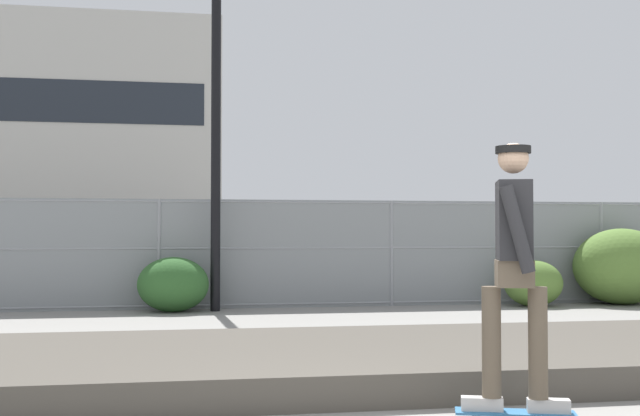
{
  "coord_description": "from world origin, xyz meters",
  "views": [
    {
      "loc": [
        -1.78,
        -3.95,
        1.28
      ],
      "look_at": [
        0.17,
        6.76,
        1.61
      ],
      "focal_mm": 45.46,
      "sensor_mm": 36.0,
      "label": 1
    }
  ],
  "objects_px": {
    "skater": "(514,257)",
    "parked_car_near": "(18,255)",
    "parked_car_far": "(552,253)",
    "shrub_left": "(173,284)",
    "street_lamp": "(216,48)",
    "shrub_right": "(622,266)",
    "skateboard": "(515,413)",
    "shrub_center": "(533,283)",
    "parked_car_mid": "(301,254)"
  },
  "relations": [
    {
      "from": "skater",
      "to": "parked_car_near",
      "type": "distance_m",
      "value": 13.25
    },
    {
      "from": "parked_car_far",
      "to": "shrub_left",
      "type": "height_order",
      "value": "parked_car_far"
    },
    {
      "from": "street_lamp",
      "to": "shrub_right",
      "type": "bearing_deg",
      "value": -0.48
    },
    {
      "from": "skateboard",
      "to": "shrub_center",
      "type": "height_order",
      "value": "shrub_center"
    },
    {
      "from": "skateboard",
      "to": "shrub_center",
      "type": "bearing_deg",
      "value": 64.12
    },
    {
      "from": "parked_car_near",
      "to": "shrub_right",
      "type": "bearing_deg",
      "value": -19.87
    },
    {
      "from": "shrub_center",
      "to": "shrub_right",
      "type": "distance_m",
      "value": 1.76
    },
    {
      "from": "shrub_left",
      "to": "street_lamp",
      "type": "bearing_deg",
      "value": 3.06
    },
    {
      "from": "skater",
      "to": "shrub_left",
      "type": "xyz_separation_m",
      "value": [
        -2.28,
        8.15,
        -0.67
      ]
    },
    {
      "from": "skater",
      "to": "parked_car_far",
      "type": "xyz_separation_m",
      "value": [
        6.05,
        11.67,
        -0.28
      ]
    },
    {
      "from": "parked_car_near",
      "to": "shrub_left",
      "type": "height_order",
      "value": "parked_car_near"
    },
    {
      "from": "skater",
      "to": "shrub_left",
      "type": "relative_size",
      "value": 1.58
    },
    {
      "from": "skateboard",
      "to": "shrub_left",
      "type": "height_order",
      "value": "shrub_left"
    },
    {
      "from": "parked_car_mid",
      "to": "shrub_left",
      "type": "height_order",
      "value": "parked_car_mid"
    },
    {
      "from": "skater",
      "to": "shrub_right",
      "type": "xyz_separation_m",
      "value": [
        5.64,
        8.13,
        -0.43
      ]
    },
    {
      "from": "parked_car_mid",
      "to": "skater",
      "type": "bearing_deg",
      "value": -91.92
    },
    {
      "from": "parked_car_far",
      "to": "shrub_center",
      "type": "distance_m",
      "value": 4.24
    },
    {
      "from": "skater",
      "to": "parked_car_far",
      "type": "bearing_deg",
      "value": 62.59
    },
    {
      "from": "shrub_left",
      "to": "shrub_right",
      "type": "relative_size",
      "value": 0.65
    },
    {
      "from": "skateboard",
      "to": "parked_car_mid",
      "type": "relative_size",
      "value": 0.18
    },
    {
      "from": "parked_car_far",
      "to": "shrub_right",
      "type": "relative_size",
      "value": 2.51
    },
    {
      "from": "parked_car_far",
      "to": "shrub_right",
      "type": "xyz_separation_m",
      "value": [
        -0.42,
        -3.54,
        -0.16
      ]
    },
    {
      "from": "street_lamp",
      "to": "parked_car_far",
      "type": "height_order",
      "value": "street_lamp"
    },
    {
      "from": "skateboard",
      "to": "shrub_left",
      "type": "distance_m",
      "value": 8.47
    },
    {
      "from": "street_lamp",
      "to": "parked_car_mid",
      "type": "distance_m",
      "value": 5.39
    },
    {
      "from": "skater",
      "to": "skateboard",
      "type": "bearing_deg",
      "value": -99.46
    },
    {
      "from": "parked_car_near",
      "to": "shrub_left",
      "type": "bearing_deg",
      "value": -51.9
    },
    {
      "from": "shrub_center",
      "to": "shrub_left",
      "type": "bearing_deg",
      "value": 178.98
    },
    {
      "from": "street_lamp",
      "to": "shrub_right",
      "type": "relative_size",
      "value": 3.98
    },
    {
      "from": "shrub_right",
      "to": "parked_car_near",
      "type": "bearing_deg",
      "value": 160.13
    },
    {
      "from": "shrub_left",
      "to": "shrub_right",
      "type": "distance_m",
      "value": 7.91
    },
    {
      "from": "parked_car_near",
      "to": "parked_car_mid",
      "type": "distance_m",
      "value": 5.78
    },
    {
      "from": "parked_car_mid",
      "to": "shrub_right",
      "type": "height_order",
      "value": "parked_car_mid"
    },
    {
      "from": "parked_car_near",
      "to": "parked_car_far",
      "type": "distance_m",
      "value": 11.44
    },
    {
      "from": "skateboard",
      "to": "parked_car_near",
      "type": "height_order",
      "value": "parked_car_near"
    },
    {
      "from": "skateboard",
      "to": "shrub_left",
      "type": "bearing_deg",
      "value": 105.61
    },
    {
      "from": "skater",
      "to": "street_lamp",
      "type": "height_order",
      "value": "street_lamp"
    },
    {
      "from": "skateboard",
      "to": "parked_car_far",
      "type": "height_order",
      "value": "parked_car_far"
    },
    {
      "from": "parked_car_near",
      "to": "shrub_center",
      "type": "xyz_separation_m",
      "value": [
        9.28,
        -4.07,
        -0.44
      ]
    },
    {
      "from": "parked_car_mid",
      "to": "shrub_right",
      "type": "relative_size",
      "value": 2.58
    },
    {
      "from": "parked_car_far",
      "to": "parked_car_near",
      "type": "bearing_deg",
      "value": 177.81
    },
    {
      "from": "shrub_left",
      "to": "shrub_center",
      "type": "distance_m",
      "value": 6.18
    },
    {
      "from": "street_lamp",
      "to": "parked_car_mid",
      "type": "relative_size",
      "value": 1.54
    },
    {
      "from": "street_lamp",
      "to": "parked_car_far",
      "type": "relative_size",
      "value": 1.59
    },
    {
      "from": "skater",
      "to": "parked_car_mid",
      "type": "distance_m",
      "value": 11.78
    },
    {
      "from": "parked_car_near",
      "to": "street_lamp",
      "type": "bearing_deg",
      "value": -46.03
    },
    {
      "from": "parked_car_mid",
      "to": "shrub_left",
      "type": "distance_m",
      "value": 4.51
    },
    {
      "from": "parked_car_near",
      "to": "parked_car_far",
      "type": "relative_size",
      "value": 1.01
    },
    {
      "from": "skater",
      "to": "shrub_center",
      "type": "bearing_deg",
      "value": 64.12
    },
    {
      "from": "shrub_left",
      "to": "skateboard",
      "type": "bearing_deg",
      "value": -74.39
    }
  ]
}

